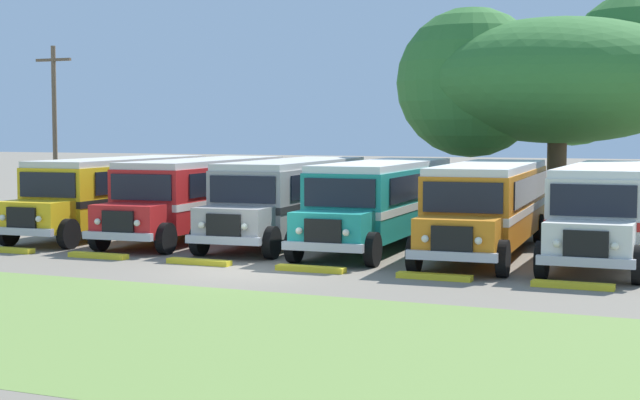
% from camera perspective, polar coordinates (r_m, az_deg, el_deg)
% --- Properties ---
extents(ground_plane, '(220.00, 220.00, 0.00)m').
position_cam_1_polar(ground_plane, '(26.51, -4.64, -4.25)').
color(ground_plane, slate).
extents(foreground_grass_strip, '(80.00, 9.36, 0.01)m').
position_cam_1_polar(foreground_grass_strip, '(20.31, -14.55, -6.96)').
color(foreground_grass_strip, olive).
rests_on(foreground_grass_strip, ground_plane).
extents(parked_bus_slot_0, '(3.14, 10.90, 2.82)m').
position_cam_1_polar(parked_bus_slot_0, '(36.89, -11.98, 0.53)').
color(parked_bus_slot_0, yellow).
rests_on(parked_bus_slot_0, ground_plane).
extents(parked_bus_slot_1, '(3.23, 10.92, 2.82)m').
position_cam_1_polar(parked_bus_slot_1, '(35.04, -7.06, 0.40)').
color(parked_bus_slot_1, red).
rests_on(parked_bus_slot_1, ground_plane).
extents(parked_bus_slot_2, '(3.32, 10.94, 2.82)m').
position_cam_1_polar(parked_bus_slot_2, '(33.70, -1.69, 0.27)').
color(parked_bus_slot_2, '#9E9993').
rests_on(parked_bus_slot_2, ground_plane).
extents(parked_bus_slot_3, '(3.11, 10.90, 2.82)m').
position_cam_1_polar(parked_bus_slot_3, '(32.09, 3.72, 0.07)').
color(parked_bus_slot_3, teal).
rests_on(parked_bus_slot_3, ground_plane).
extents(parked_bus_slot_4, '(3.29, 10.93, 2.82)m').
position_cam_1_polar(parked_bus_slot_4, '(30.59, 10.02, -0.19)').
color(parked_bus_slot_4, orange).
rests_on(parked_bus_slot_4, ground_plane).
extents(parked_bus_slot_5, '(2.83, 10.86, 2.82)m').
position_cam_1_polar(parked_bus_slot_5, '(30.23, 16.85, -0.36)').
color(parked_bus_slot_5, silver).
rests_on(parked_bus_slot_5, ground_plane).
extents(curb_wheelstop_0, '(2.00, 0.36, 0.15)m').
position_cam_1_polar(curb_wheelstop_0, '(32.03, -18.20, -2.85)').
color(curb_wheelstop_0, yellow).
rests_on(curb_wheelstop_0, ground_plane).
extents(curb_wheelstop_1, '(2.00, 0.36, 0.15)m').
position_cam_1_polar(curb_wheelstop_1, '(29.83, -13.10, -3.25)').
color(curb_wheelstop_1, yellow).
rests_on(curb_wheelstop_1, ground_plane).
extents(curb_wheelstop_2, '(2.00, 0.36, 0.15)m').
position_cam_1_polar(curb_wheelstop_2, '(27.91, -7.23, -3.69)').
color(curb_wheelstop_2, yellow).
rests_on(curb_wheelstop_2, ground_plane).
extents(curb_wheelstop_3, '(2.00, 0.36, 0.15)m').
position_cam_1_polar(curb_wheelstop_3, '(26.31, -0.58, -4.13)').
color(curb_wheelstop_3, yellow).
rests_on(curb_wheelstop_3, ground_plane).
extents(curb_wheelstop_4, '(2.00, 0.36, 0.15)m').
position_cam_1_polar(curb_wheelstop_4, '(25.12, 6.83, -4.56)').
color(curb_wheelstop_4, yellow).
rests_on(curb_wheelstop_4, ground_plane).
extents(curb_wheelstop_5, '(2.00, 0.36, 0.15)m').
position_cam_1_polar(curb_wheelstop_5, '(24.38, 14.84, -4.94)').
color(curb_wheelstop_5, yellow).
rests_on(curb_wheelstop_5, ground_plane).
extents(broad_shade_tree, '(12.52, 12.34, 9.55)m').
position_cam_1_polar(broad_shade_tree, '(41.41, 13.92, 7.03)').
color(broad_shade_tree, brown).
rests_on(broad_shade_tree, ground_plane).
extents(utility_pole, '(1.80, 0.20, 7.51)m').
position_cam_1_polar(utility_pole, '(43.06, -15.55, 4.21)').
color(utility_pole, brown).
rests_on(utility_pole, ground_plane).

